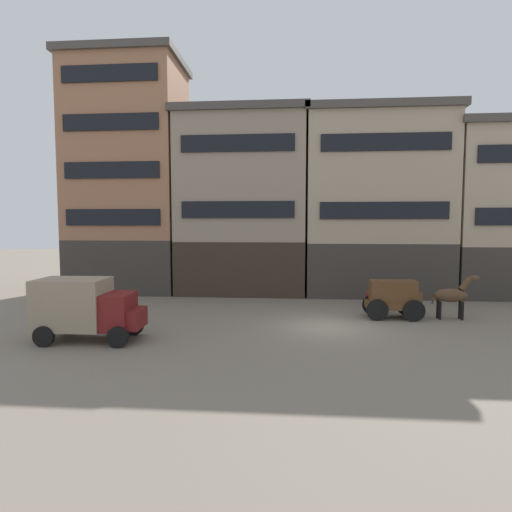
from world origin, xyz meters
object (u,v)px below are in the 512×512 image
Objects in this scene: cargo_wagon at (394,296)px; pedestrian_officer at (58,290)px; draft_horse at (453,295)px; delivery_truck_near at (87,307)px; fire_hydrant_curbside at (368,298)px.

cargo_wagon reaches higher than pedestrian_officer.
draft_horse is 17.67m from delivery_truck_near.
draft_horse is (2.95, -0.00, 0.12)m from cargo_wagon.
cargo_wagon reaches higher than fire_hydrant_curbside.
cargo_wagon is at bearing -79.79° from fire_hydrant_curbside.
pedestrian_officer is (-19.18, 1.49, -0.17)m from cargo_wagon.
pedestrian_officer reaches higher than fire_hydrant_curbside.
draft_horse reaches higher than fire_hydrant_curbside.
fire_hydrant_curbside is (-0.64, 3.55, -0.72)m from cargo_wagon.
fire_hydrant_curbside is at bearing 33.77° from delivery_truck_near.
pedestrian_officer is at bearing 175.56° from cargo_wagon.
draft_horse is 5.12m from fire_hydrant_curbside.
cargo_wagon is 1.63× the size of pedestrian_officer.
pedestrian_officer is 18.67m from fire_hydrant_curbside.
pedestrian_officer is (-5.29, 6.80, -0.44)m from delivery_truck_near.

